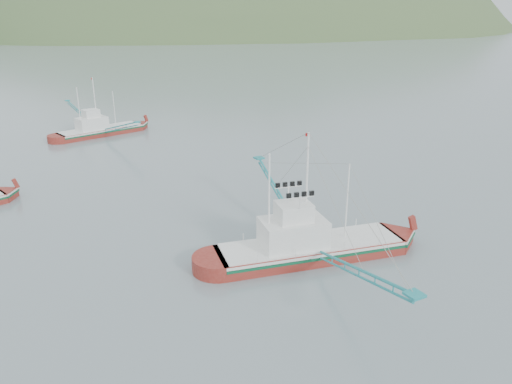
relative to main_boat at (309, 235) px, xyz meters
name	(u,v)px	position (x,y,z in m)	size (l,w,h in m)	color
ground	(289,247)	(-0.39, 2.35, -2.03)	(1200.00, 1200.00, 0.00)	slate
main_boat	(309,235)	(0.00, 0.00, 0.00)	(16.19, 28.08, 11.49)	maroon
bg_boat_far	(99,124)	(-5.66, 52.76, -0.19)	(14.33, 24.68, 10.15)	maroon
headland_right	(264,31)	(239.61, 432.35, -2.03)	(684.00, 432.00, 306.00)	#3C542B
ridge_distant	(28,31)	(29.61, 562.35, -2.03)	(960.00, 400.00, 240.00)	slate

